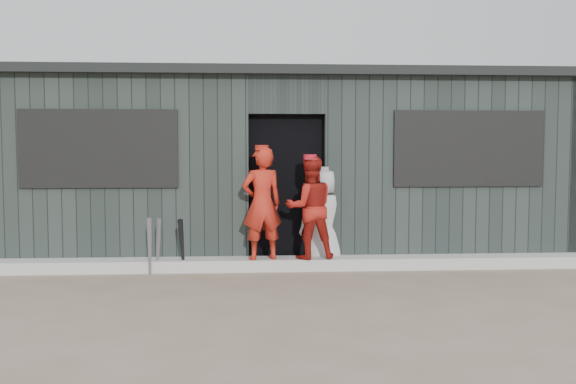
{
  "coord_description": "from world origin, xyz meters",
  "views": [
    {
      "loc": [
        -0.51,
        -6.31,
        1.57
      ],
      "look_at": [
        0.0,
        1.8,
        1.0
      ],
      "focal_mm": 40.0,
      "sensor_mm": 36.0,
      "label": 1
    }
  ],
  "objects": [
    {
      "name": "ground",
      "position": [
        0.0,
        0.0,
        0.0
      ],
      "size": [
        80.0,
        80.0,
        0.0
      ],
      "primitive_type": "plane",
      "color": "#746150",
      "rests_on": "ground"
    },
    {
      "name": "bat_left",
      "position": [
        -1.63,
        1.66,
        0.35
      ],
      "size": [
        0.15,
        0.3,
        0.71
      ],
      "primitive_type": "cone",
      "rotation": [
        0.33,
        0.0,
        0.28
      ],
      "color": "gray",
      "rests_on": "ground"
    },
    {
      "name": "dugout",
      "position": [
        -0.0,
        3.5,
        1.29
      ],
      "size": [
        8.3,
        3.3,
        2.62
      ],
      "color": "black",
      "rests_on": "ground"
    },
    {
      "name": "player_red_right",
      "position": [
        0.28,
        1.77,
        0.8
      ],
      "size": [
        0.69,
        0.57,
        1.3
      ],
      "primitive_type": "imported",
      "rotation": [
        0.0,
        0.0,
        3.27
      ],
      "color": "maroon",
      "rests_on": "curb"
    },
    {
      "name": "player_red_left",
      "position": [
        -0.33,
        1.74,
        0.86
      ],
      "size": [
        0.59,
        0.47,
        1.42
      ],
      "primitive_type": "imported",
      "rotation": [
        0.0,
        0.0,
        3.43
      ],
      "color": "#B22315",
      "rests_on": "curb"
    },
    {
      "name": "curb",
      "position": [
        0.0,
        1.82,
        0.07
      ],
      "size": [
        8.0,
        0.36,
        0.15
      ],
      "primitive_type": "cube",
      "color": "#AAABA5",
      "rests_on": "ground"
    },
    {
      "name": "bat_right",
      "position": [
        -1.33,
        1.69,
        0.34
      ],
      "size": [
        0.08,
        0.32,
        0.69
      ],
      "primitive_type": "cone",
      "rotation": [
        0.37,
        0.0,
        -0.05
      ],
      "color": "black",
      "rests_on": "ground"
    },
    {
      "name": "bat_mid",
      "position": [
        -1.71,
        1.56,
        0.36
      ],
      "size": [
        0.1,
        0.21,
        0.72
      ],
      "primitive_type": "cone",
      "rotation": [
        0.19,
        0.0,
        0.16
      ],
      "color": "gray",
      "rests_on": "ground"
    },
    {
      "name": "player_grey_back",
      "position": [
        0.49,
        2.06,
        0.64
      ],
      "size": [
        0.65,
        0.45,
        1.29
      ],
      "primitive_type": "imported",
      "rotation": [
        0.0,
        0.0,
        3.2
      ],
      "color": "#B8B8B8",
      "rests_on": "ground"
    }
  ]
}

